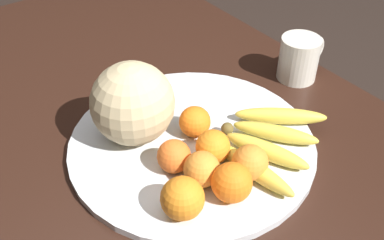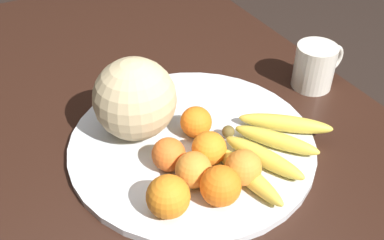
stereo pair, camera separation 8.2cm
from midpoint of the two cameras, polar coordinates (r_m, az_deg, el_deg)
kitchen_table at (r=0.95m, az=0.04°, el=-5.97°), size 1.57×0.88×0.70m
fruit_bowl at (r=0.86m, az=2.74°, el=-3.04°), size 0.47×0.47×0.02m
melon at (r=0.83m, az=-4.47°, el=2.59°), size 0.16×0.16×0.16m
banana_bunch at (r=0.83m, az=12.47°, el=-3.52°), size 0.23×0.25×0.03m
orange_front_left at (r=0.78m, az=0.02°, el=-4.52°), size 0.06×0.06×0.06m
orange_front_right at (r=0.79m, az=5.15°, el=-3.75°), size 0.06×0.06×0.06m
orange_mid_center at (r=0.77m, az=9.61°, el=-6.11°), size 0.06×0.06×0.06m
orange_back_left at (r=0.76m, az=3.32°, el=-6.47°), size 0.06×0.06×0.06m
orange_back_right at (r=0.85m, az=3.29°, el=-0.37°), size 0.06×0.06×0.06m
orange_top_small at (r=0.71m, az=0.31°, el=-9.87°), size 0.07×0.07×0.07m
orange_side_extra at (r=0.73m, az=6.90°, el=-8.46°), size 0.07×0.07×0.07m
produce_tag at (r=0.79m, az=1.65°, el=-6.93°), size 0.08×0.05×0.00m
ceramic_mug at (r=1.04m, az=17.71°, el=6.39°), size 0.09×0.13×0.10m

